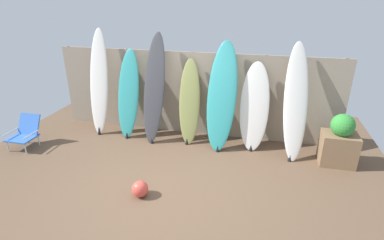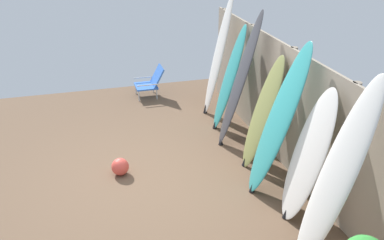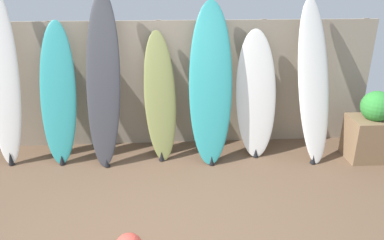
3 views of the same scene
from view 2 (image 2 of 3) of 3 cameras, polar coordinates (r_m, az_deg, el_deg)
name	(u,v)px [view 2 (image 2 of 3)]	position (r m, az deg, el deg)	size (l,w,h in m)	color
ground	(154,179)	(6.24, -5.14, -7.88)	(7.68, 7.68, 0.00)	brown
fence_back	(286,107)	(6.41, 12.43, 1.68)	(6.08, 0.11, 1.80)	gray
surfboard_white_0	(218,57)	(7.92, 3.49, 8.43)	(0.43, 0.55, 2.25)	white
surfboard_teal_1	(229,79)	(7.37, 4.98, 5.49)	(0.50, 0.59, 1.85)	teal
surfboard_charcoal_2	(240,81)	(6.76, 6.37, 5.15)	(0.51, 0.71, 2.21)	#38383D
surfboard_olive_3	(262,114)	(6.28, 9.37, 0.79)	(0.50, 0.62, 1.70)	olive
surfboard_teal_4	(278,122)	(5.62, 11.44, -0.20)	(0.61, 0.75, 2.09)	teal
surfboard_white_5	(308,158)	(5.26, 15.17, -4.87)	(0.58, 0.52, 1.71)	white
surfboard_white_6	(336,177)	(4.58, 18.71, -7.27)	(0.53, 0.83, 2.11)	white
beach_chair	(151,82)	(8.98, -5.49, 5.12)	(0.50, 0.58, 0.63)	silver
beach_ball	(120,167)	(6.35, -9.56, -6.16)	(0.26, 0.26, 0.26)	#E54C3F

